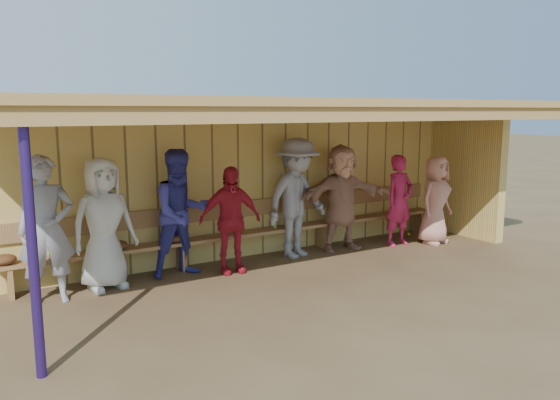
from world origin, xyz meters
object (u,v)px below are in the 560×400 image
(player_c, at_px, (182,213))
(player_d, at_px, (230,220))
(player_b, at_px, (104,224))
(player_h, at_px, (435,200))
(player_g, at_px, (399,200))
(player_e, at_px, (297,198))
(bench, at_px, (255,225))
(player_f, at_px, (342,198))
(player_a, at_px, (46,230))

(player_c, xyz_separation_m, player_d, (0.66, -0.23, -0.13))
(player_b, distance_m, player_c, 1.09)
(player_b, xyz_separation_m, player_h, (5.65, -0.56, -0.09))
(player_d, xyz_separation_m, player_g, (3.27, -0.08, 0.01))
(player_b, relative_size, player_e, 0.91)
(player_h, bearing_deg, bench, 153.46)
(player_d, xyz_separation_m, player_f, (2.20, 0.19, 0.12))
(player_c, relative_size, player_d, 1.16)
(bench, bearing_deg, player_d, -143.17)
(player_f, distance_m, player_g, 1.11)
(player_a, height_order, bench, player_a)
(player_f, xyz_separation_m, player_h, (1.70, -0.52, -0.12))
(player_f, bearing_deg, player_d, -165.80)
(player_b, distance_m, player_g, 5.03)
(player_e, distance_m, bench, 0.80)
(player_f, relative_size, bench, 0.24)
(player_g, bearing_deg, player_d, 176.19)
(player_b, xyz_separation_m, player_c, (1.09, 0.00, 0.03))
(player_e, xyz_separation_m, player_g, (1.96, -0.30, -0.17))
(player_b, relative_size, bench, 0.23)
(player_d, height_order, player_e, player_e)
(bench, bearing_deg, player_e, -26.89)
(player_e, bearing_deg, player_g, -22.57)
(player_h, bearing_deg, player_e, 156.44)
(player_e, height_order, bench, player_e)
(player_f, xyz_separation_m, bench, (-1.49, 0.34, -0.37))
(player_a, distance_m, bench, 3.25)
(player_b, relative_size, player_h, 1.12)
(player_a, bearing_deg, player_g, 2.24)
(player_e, bearing_deg, player_c, 166.16)
(player_g, relative_size, bench, 0.21)
(player_c, distance_m, bench, 1.45)
(player_e, relative_size, player_h, 1.23)
(player_b, height_order, player_h, player_b)
(player_a, distance_m, player_d, 2.48)
(player_a, height_order, player_g, player_a)
(player_g, bearing_deg, player_c, 173.11)
(player_b, xyz_separation_m, player_e, (3.06, 0.00, 0.09))
(player_f, height_order, player_g, player_f)
(player_a, relative_size, player_g, 1.15)
(player_d, bearing_deg, player_a, -172.10)
(player_f, height_order, player_h, player_f)
(player_a, xyz_separation_m, player_d, (2.48, -0.03, -0.13))
(player_c, relative_size, player_g, 1.14)
(player_d, height_order, bench, player_d)
(player_d, height_order, player_h, player_d)
(player_e, bearing_deg, player_d, 175.94)
(player_d, relative_size, player_g, 0.98)
(player_e, xyz_separation_m, player_f, (0.89, -0.03, -0.06))
(player_f, bearing_deg, player_a, -168.81)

